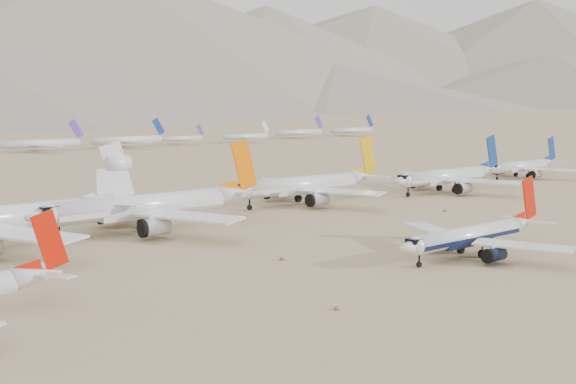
% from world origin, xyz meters
% --- Properties ---
extents(ground, '(7000.00, 7000.00, 0.00)m').
position_xyz_m(ground, '(0.00, 0.00, 0.00)').
color(ground, '#947756').
rests_on(ground, ground).
extents(main_airliner, '(39.61, 38.68, 13.98)m').
position_xyz_m(main_airliner, '(0.52, -5.51, 3.84)').
color(main_airliner, silver).
rests_on(main_airliner, ground).
extents(row2_navy_widebody, '(48.69, 47.61, 17.32)m').
position_xyz_m(row2_navy_widebody, '(71.04, 55.67, 4.84)').
color(row2_navy_widebody, silver).
rests_on(row2_navy_widebody, ground).
extents(row2_gold_tail, '(51.77, 50.64, 18.43)m').
position_xyz_m(row2_gold_tail, '(20.24, 65.45, 5.15)').
color(row2_gold_tail, silver).
rests_on(row2_gold_tail, ground).
extents(row2_orange_tail, '(55.18, 53.98, 19.68)m').
position_xyz_m(row2_orange_tail, '(-34.03, 56.69, 5.52)').
color(row2_orange_tail, silver).
rests_on(row2_orange_tail, ground).
extents(row2_blue_far, '(41.15, 40.24, 14.62)m').
position_xyz_m(row2_blue_far, '(125.50, 63.85, 4.07)').
color(row2_blue_far, silver).
rests_on(row2_blue_far, ground).
extents(distant_storage_row, '(576.45, 50.38, 14.92)m').
position_xyz_m(distant_storage_row, '(13.00, 299.33, 4.40)').
color(distant_storage_row, silver).
rests_on(distant_storage_row, ground).
extents(foothills, '(4637.50, 1395.00, 155.00)m').
position_xyz_m(foothills, '(526.68, 1100.00, 67.15)').
color(foothills, slate).
rests_on(foothills, ground).
extents(desert_scrub, '(261.14, 121.67, 0.63)m').
position_xyz_m(desert_scrub, '(-2.46, -22.77, 0.29)').
color(desert_scrub, brown).
rests_on(desert_scrub, ground).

